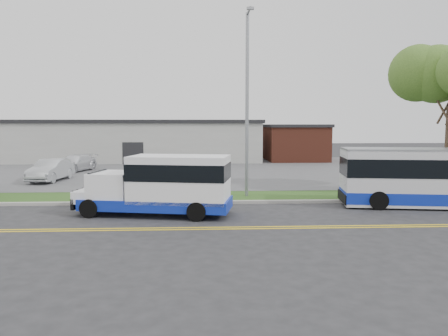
{
  "coord_description": "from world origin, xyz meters",
  "views": [
    {
      "loc": [
        0.67,
        -20.08,
        3.89
      ],
      "look_at": [
        1.8,
        2.8,
        1.6
      ],
      "focal_mm": 35.0,
      "sensor_mm": 36.0,
      "label": 1
    }
  ],
  "objects": [
    {
      "name": "commercial_building",
      "position": [
        -6.0,
        27.0,
        2.18
      ],
      "size": [
        25.4,
        10.4,
        4.35
      ],
      "color": "#9E9E99",
      "rests_on": "ground"
    },
    {
      "name": "lane_line_north",
      "position": [
        0.0,
        -3.85,
        0.01
      ],
      "size": [
        70.0,
        0.12,
        0.01
      ],
      "primitive_type": "cube",
      "color": "yellow",
      "rests_on": "ground"
    },
    {
      "name": "parked_car_a",
      "position": [
        -9.56,
        9.67,
        0.84
      ],
      "size": [
        1.99,
        4.61,
        1.48
      ],
      "primitive_type": "imported",
      "rotation": [
        0.0,
        0.0,
        -0.1
      ],
      "color": "silver",
      "rests_on": "parking_lot"
    },
    {
      "name": "curb",
      "position": [
        0.0,
        1.1,
        0.07
      ],
      "size": [
        80.0,
        0.3,
        0.15
      ],
      "primitive_type": "cube",
      "color": "#9E9B93",
      "rests_on": "ground"
    },
    {
      "name": "lane_line_south",
      "position": [
        0.0,
        -4.15,
        0.01
      ],
      "size": [
        70.0,
        0.12,
        0.01
      ],
      "primitive_type": "cube",
      "color": "yellow",
      "rests_on": "ground"
    },
    {
      "name": "parked_car_b",
      "position": [
        -9.69,
        15.77,
        0.76
      ],
      "size": [
        3.05,
        4.89,
        1.32
      ],
      "primitive_type": "imported",
      "rotation": [
        0.0,
        0.0,
        -0.28
      ],
      "color": "white",
      "rests_on": "parking_lot"
    },
    {
      "name": "ground",
      "position": [
        0.0,
        0.0,
        0.0
      ],
      "size": [
        140.0,
        140.0,
        0.0
      ],
      "primitive_type": "plane",
      "color": "#28282B",
      "rests_on": "ground"
    },
    {
      "name": "verge",
      "position": [
        0.0,
        2.9,
        0.05
      ],
      "size": [
        80.0,
        3.3,
        0.1
      ],
      "primitive_type": "cube",
      "color": "#2D521B",
      "rests_on": "ground"
    },
    {
      "name": "shuttle_bus",
      "position": [
        -0.96,
        -1.45,
        1.37
      ],
      "size": [
        6.96,
        3.36,
        2.57
      ],
      "rotation": [
        0.0,
        0.0,
        -0.19
      ],
      "color": "#0F27A6",
      "rests_on": "ground"
    },
    {
      "name": "streetlight_near",
      "position": [
        3.0,
        2.73,
        5.23
      ],
      "size": [
        0.35,
        1.53,
        9.5
      ],
      "color": "gray",
      "rests_on": "verge"
    },
    {
      "name": "parking_lot",
      "position": [
        0.0,
        17.0,
        0.05
      ],
      "size": [
        80.0,
        25.0,
        0.1
      ],
      "primitive_type": "cube",
      "color": "#4C4C4F",
      "rests_on": "ground"
    },
    {
      "name": "brick_wing",
      "position": [
        10.5,
        26.0,
        1.96
      ],
      "size": [
        6.3,
        7.3,
        3.9
      ],
      "color": "brown",
      "rests_on": "ground"
    }
  ]
}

